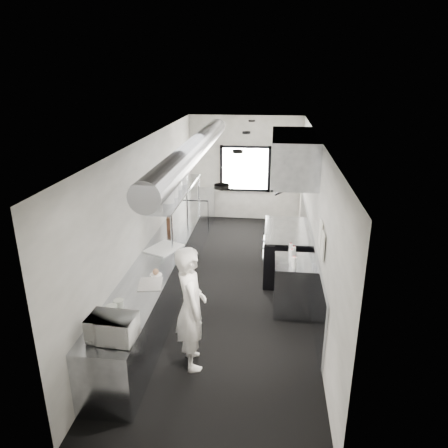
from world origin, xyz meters
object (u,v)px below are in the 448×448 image
(pass_shelf, at_px, (177,193))
(squeeze_bottle_b, at_px, (293,262))
(small_plate, at_px, (156,275))
(plate_stack_a, at_px, (168,196))
(microwave, at_px, (112,328))
(squeeze_bottle_c, at_px, (292,255))
(squeeze_bottle_e, at_px, (291,249))
(deli_tub_a, at_px, (112,309))
(exhaust_hood, at_px, (293,156))
(knife_block, at_px, (169,223))
(bottle_station, at_px, (293,285))
(far_work_table, at_px, (199,210))
(line_cook, at_px, (191,308))
(plate_stack_b, at_px, (172,189))
(plate_stack_d, at_px, (181,175))
(squeeze_bottle_a, at_px, (295,263))
(cutting_board, at_px, (164,248))
(prep_counter, at_px, (164,273))
(plate_stack_c, at_px, (177,182))
(range, at_px, (285,251))
(deli_tub_b, at_px, (119,303))
(squeeze_bottle_d, at_px, (294,252))

(pass_shelf, height_order, squeeze_bottle_b, pass_shelf)
(small_plate, relative_size, plate_stack_a, 0.72)
(small_plate, bearing_deg, microwave, -92.25)
(squeeze_bottle_b, relative_size, squeeze_bottle_c, 0.81)
(pass_shelf, relative_size, squeeze_bottle_e, 16.52)
(squeeze_bottle_c, bearing_deg, deli_tub_a, -141.56)
(exhaust_hood, height_order, knife_block, exhaust_hood)
(exhaust_hood, relative_size, bottle_station, 2.44)
(far_work_table, distance_m, knife_block, 2.66)
(line_cook, distance_m, plate_stack_b, 3.14)
(plate_stack_d, bearing_deg, squeeze_bottle_c, -44.47)
(squeeze_bottle_a, bearing_deg, squeeze_bottle_e, 94.47)
(squeeze_bottle_c, bearing_deg, plate_stack_d, 135.53)
(cutting_board, xyz_separation_m, squeeze_bottle_a, (2.28, -0.53, 0.08))
(prep_counter, bearing_deg, plate_stack_c, 92.54)
(squeeze_bottle_e, bearing_deg, line_cook, -125.60)
(line_cook, xyz_separation_m, squeeze_bottle_a, (1.43, 1.36, 0.11))
(prep_counter, distance_m, squeeze_bottle_e, 2.30)
(cutting_board, height_order, plate_stack_b, plate_stack_b)
(pass_shelf, xyz_separation_m, microwave, (0.11, -4.14, -0.48))
(exhaust_hood, height_order, squeeze_bottle_e, exhaust_hood)
(far_work_table, bearing_deg, cutting_board, -89.97)
(range, height_order, deli_tub_a, deli_tub_a)
(prep_counter, height_order, squeeze_bottle_e, squeeze_bottle_e)
(plate_stack_b, xyz_separation_m, plate_stack_d, (-0.02, 1.03, 0.03))
(line_cook, xyz_separation_m, squeeze_bottle_b, (1.41, 1.42, 0.09))
(deli_tub_b, relative_size, squeeze_bottle_d, 0.70)
(cutting_board, relative_size, plate_stack_c, 2.08)
(plate_stack_c, distance_m, squeeze_bottle_b, 3.17)
(exhaust_hood, height_order, small_plate, exhaust_hood)
(pass_shelf, height_order, squeeze_bottle_e, pass_shelf)
(small_plate, height_order, squeeze_bottle_a, squeeze_bottle_a)
(plate_stack_a, bearing_deg, squeeze_bottle_d, -18.11)
(exhaust_hood, xyz_separation_m, line_cook, (-1.40, -3.02, -1.50))
(deli_tub_a, bearing_deg, small_plate, 75.56)
(bottle_station, distance_m, plate_stack_d, 3.55)
(line_cook, relative_size, cutting_board, 2.83)
(small_plate, xyz_separation_m, plate_stack_c, (-0.21, 2.59, 0.81))
(cutting_board, height_order, knife_block, knife_block)
(bottle_station, height_order, microwave, microwave)
(microwave, bearing_deg, line_cook, 49.99)
(pass_shelf, xyz_separation_m, far_work_table, (0.04, 2.20, -1.09))
(plate_stack_a, xyz_separation_m, squeeze_bottle_b, (2.29, -1.10, -0.72))
(squeeze_bottle_a, bearing_deg, plate_stack_d, 132.75)
(range, relative_size, bottle_station, 1.78)
(microwave, bearing_deg, exhaust_hood, 63.99)
(deli_tub_b, height_order, squeeze_bottle_a, squeeze_bottle_a)
(plate_stack_b, distance_m, plate_stack_c, 0.56)
(squeeze_bottle_b, height_order, squeeze_bottle_c, squeeze_bottle_c)
(squeeze_bottle_a, xyz_separation_m, squeeze_bottle_e, (-0.04, 0.58, -0.00))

